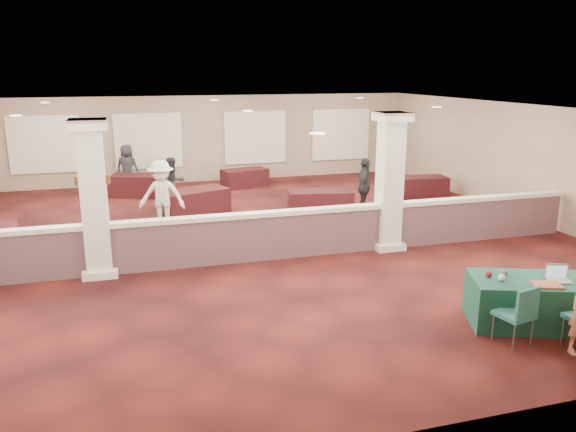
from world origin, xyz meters
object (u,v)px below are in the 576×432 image
object	(u,v)px
far_table_front_center	(194,203)
far_table_front_right	(320,203)
far_table_back_center	(245,178)
far_table_back_right	(420,187)
attendee_b	(162,196)
conf_chair_side	(519,311)
attendee_a	(173,183)
near_table	(534,302)
far_table_back_left	(138,185)
attendee_c	(364,187)
attendee_d	(127,168)

from	to	relation	value
far_table_front_center	far_table_front_right	xyz separation A→B (m)	(3.53, -0.96, -0.02)
far_table_back_center	far_table_back_right	bearing A→B (deg)	-32.15
far_table_back_center	attendee_b	bearing A→B (deg)	-123.45
conf_chair_side	far_table_front_right	size ratio (longest dim) A/B	0.53
far_table_front_center	far_table_back_right	world-z (taller)	far_table_front_center
attendee_a	far_table_back_right	bearing A→B (deg)	-28.43
near_table	far_table_back_right	xyz separation A→B (m)	(3.00, 9.16, -0.05)
far_table_front_center	far_table_back_left	world-z (taller)	far_table_front_center
near_table	far_table_back_right	bearing A→B (deg)	92.14
far_table_back_center	far_table_back_right	size ratio (longest dim) A/B	0.94
attendee_c	attendee_d	bearing A→B (deg)	82.23
attendee_b	attendee_c	xyz separation A→B (m)	(5.72, -0.08, -0.09)
far_table_back_right	attendee_d	size ratio (longest dim) A/B	1.05
near_table	attendee_c	size ratio (longest dim) A/B	1.23
attendee_b	attendee_c	distance (m)	5.72
far_table_back_left	far_table_back_right	world-z (taller)	far_table_back_left
near_table	far_table_front_center	xyz separation A→B (m)	(-4.53, 8.77, -0.01)
near_table	far_table_back_right	world-z (taller)	near_table
near_table	far_table_back_center	distance (m)	12.66
near_table	attendee_b	size ratio (longest dim) A/B	1.11
far_table_front_right	far_table_back_left	bearing A→B (deg)	140.20
near_table	far_table_front_right	bearing A→B (deg)	117.57
near_table	attendee_a	distance (m)	11.15
attendee_a	attendee_d	size ratio (longest dim) A/B	0.96
far_table_front_center	near_table	bearing A→B (deg)	-62.68
far_table_front_right	attendee_c	xyz separation A→B (m)	(1.22, -0.35, 0.47)
far_table_front_center	attendee_b	xyz separation A→B (m)	(-0.97, -1.22, 0.54)
far_table_back_left	attendee_b	world-z (taller)	attendee_b
conf_chair_side	far_table_back_left	xyz separation A→B (m)	(-5.26, 12.53, -0.21)
far_table_front_center	attendee_d	bearing A→B (deg)	112.97
far_table_back_center	attendee_b	world-z (taller)	attendee_b
far_table_back_right	attendee_a	xyz separation A→B (m)	(-8.00, 0.80, 0.43)
near_table	conf_chair_side	xyz separation A→B (m)	(-0.74, -0.55, 0.18)
far_table_back_center	far_table_back_left	bearing A→B (deg)	-172.58
attendee_d	far_table_front_center	bearing A→B (deg)	135.23
far_table_front_right	attendee_d	size ratio (longest dim) A/B	1.13
far_table_front_right	far_table_front_center	bearing A→B (deg)	164.80
attendee_c	far_table_back_right	bearing A→B (deg)	-26.21
far_table_front_right	far_table_back_right	world-z (taller)	far_table_front_right
attendee_b	attendee_d	size ratio (longest dim) A/B	1.15
near_table	attendee_c	world-z (taller)	attendee_c
far_table_back_right	attendee_a	size ratio (longest dim) A/B	1.09
conf_chair_side	far_table_front_center	bearing A→B (deg)	99.56
far_table_front_right	far_table_back_right	distance (m)	4.22
attendee_d	near_table	bearing A→B (deg)	138.20
attendee_b	attendee_d	world-z (taller)	attendee_b
far_table_front_center	far_table_front_right	size ratio (longest dim) A/B	1.05
far_table_back_center	attendee_a	world-z (taller)	attendee_a
far_table_front_right	far_table_back_left	xyz separation A→B (m)	(-5.00, 4.17, -0.01)
near_table	attendee_a	world-z (taller)	attendee_a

